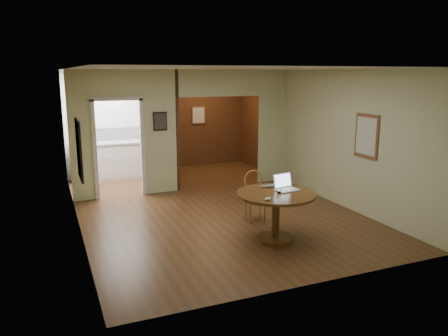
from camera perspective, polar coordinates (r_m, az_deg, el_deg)
name	(u,v)px	position (r m, az deg, el deg)	size (l,w,h in m)	color
floor	(231,223)	(7.84, 0.86, -7.24)	(5.00, 5.00, 0.00)	#4A2C15
room_shell	(159,132)	(10.27, -8.44, 4.70)	(5.20, 7.50, 5.00)	silver
dining_table	(276,205)	(6.96, 6.80, -4.85)	(1.26, 1.26, 0.78)	brown
chair	(254,193)	(7.89, 3.99, -3.29)	(0.44, 0.44, 0.91)	#A28139
open_laptop	(285,186)	(7.09, 7.96, -2.28)	(0.39, 0.35, 0.25)	white
closed_laptop	(271,187)	(7.22, 6.14, -2.43)	(0.31, 0.20, 0.02)	#B5B6BA
mouse	(268,199)	(6.47, 5.78, -4.03)	(0.12, 0.07, 0.05)	white
wine_glass	(279,190)	(6.89, 7.17, -2.87)	(0.08, 0.08, 0.09)	white
pen	(277,197)	(6.66, 7.00, -3.78)	(0.01, 0.01, 0.15)	#0C1655
kitchen_cabinet	(115,160)	(11.30, -14.03, 0.97)	(2.06, 0.60, 0.94)	white
grocery_bag	(145,134)	(11.33, -10.26, 4.44)	(0.34, 0.29, 0.34)	#BCAE8A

